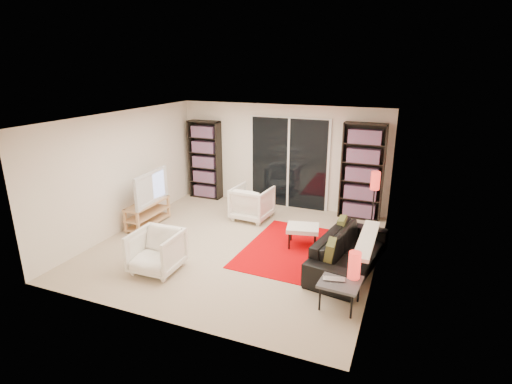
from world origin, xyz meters
TOP-DOWN VIEW (x-y plane):
  - floor at (0.00, 0.00)m, footprint 5.00×5.00m
  - wall_back at (0.00, 2.50)m, footprint 5.00×0.02m
  - wall_front at (0.00, -2.50)m, footprint 5.00×0.02m
  - wall_left at (-2.50, 0.00)m, footprint 0.02×5.00m
  - wall_right at (2.50, 0.00)m, footprint 0.02×5.00m
  - ceiling at (0.00, 0.00)m, footprint 5.00×5.00m
  - sliding_door at (0.20, 2.46)m, footprint 1.92×0.08m
  - bookshelf_left at (-1.95, 2.33)m, footprint 0.80×0.30m
  - bookshelf_right at (1.90, 2.33)m, footprint 0.90×0.30m
  - tv_stand at (-2.18, 0.22)m, footprint 0.37×1.14m
  - tv at (-2.16, 0.22)m, footprint 0.25×1.18m
  - rug at (1.04, 0.23)m, footprint 1.81×2.40m
  - sofa at (2.08, -0.08)m, footprint 1.12×2.15m
  - armchair_back at (-0.28, 1.38)m, footprint 0.84×0.86m
  - armchair_front at (-0.83, -1.37)m, footprint 0.76×0.78m
  - ottoman at (1.14, 0.43)m, footprint 0.67×0.59m
  - side_table at (2.15, -1.26)m, footprint 0.58×0.58m
  - laptop at (2.07, -1.32)m, footprint 0.34×0.25m
  - table_lamp at (2.30, -1.11)m, footprint 0.17×0.17m
  - floor_lamp at (2.26, 1.45)m, footprint 0.20×0.20m

SIDE VIEW (x-z plane):
  - floor at x=0.00m, z-range 0.00..0.00m
  - rug at x=1.04m, z-range 0.00..0.01m
  - tv_stand at x=-2.18m, z-range 0.01..0.51m
  - sofa at x=2.08m, z-range 0.00..0.60m
  - ottoman at x=1.14m, z-range 0.15..0.55m
  - armchair_front at x=-0.83m, z-range 0.00..0.70m
  - side_table at x=2.15m, z-range 0.16..0.56m
  - armchair_back at x=-0.28m, z-range 0.00..0.73m
  - laptop at x=2.07m, z-range 0.40..0.42m
  - table_lamp at x=2.30m, z-range 0.40..0.79m
  - tv at x=-2.16m, z-range 0.50..1.18m
  - bookshelf_left at x=-1.95m, z-range 0.00..1.95m
  - floor_lamp at x=2.26m, z-range 0.34..1.64m
  - sliding_door at x=0.20m, z-range -0.03..2.13m
  - bookshelf_right at x=1.90m, z-range 0.00..2.10m
  - wall_back at x=0.00m, z-range 0.00..2.40m
  - wall_front at x=0.00m, z-range 0.00..2.40m
  - wall_left at x=-2.50m, z-range 0.00..2.40m
  - wall_right at x=2.50m, z-range 0.00..2.40m
  - ceiling at x=0.00m, z-range 2.39..2.41m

